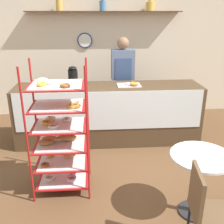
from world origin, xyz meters
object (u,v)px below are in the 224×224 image
(cafe_chair, at_px, (206,207))
(donut_tray_counter, at_px, (131,85))
(person_worker, at_px, (123,79))
(cafe_table, at_px, (200,171))
(coffee_carafe, at_px, (73,77))
(pastry_rack, at_px, (60,134))

(cafe_chair, height_order, donut_tray_counter, donut_tray_counter)
(cafe_chair, relative_size, donut_tray_counter, 2.41)
(person_worker, height_order, cafe_chair, person_worker)
(donut_tray_counter, bearing_deg, cafe_table, -75.26)
(cafe_table, height_order, coffee_carafe, coffee_carafe)
(person_worker, xyz_separation_m, cafe_chair, (0.37, -2.91, -0.36))
(cafe_table, bearing_deg, person_worker, 102.71)
(coffee_carafe, bearing_deg, person_worker, 36.33)
(person_worker, xyz_separation_m, cafe_table, (0.53, -2.37, -0.38))
(pastry_rack, distance_m, donut_tray_counter, 1.59)
(pastry_rack, bearing_deg, cafe_table, -20.74)
(pastry_rack, relative_size, cafe_table, 2.21)
(cafe_table, relative_size, donut_tray_counter, 1.93)
(cafe_chair, xyz_separation_m, coffee_carafe, (-1.20, 2.30, 0.56))
(pastry_rack, bearing_deg, person_worker, 63.27)
(pastry_rack, relative_size, coffee_carafe, 4.83)
(cafe_table, bearing_deg, donut_tray_counter, 104.74)
(pastry_rack, distance_m, person_worker, 2.05)
(cafe_chair, bearing_deg, person_worker, 15.78)
(person_worker, relative_size, cafe_chair, 1.87)
(person_worker, bearing_deg, donut_tray_counter, -83.49)
(cafe_table, bearing_deg, pastry_rack, 159.26)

